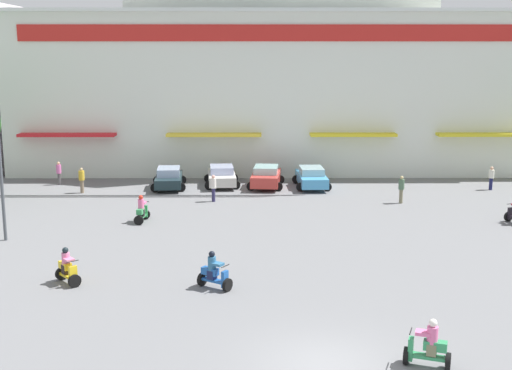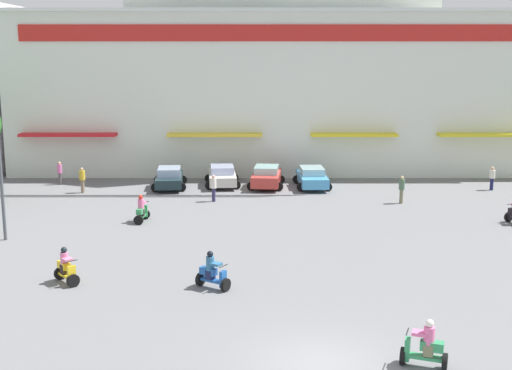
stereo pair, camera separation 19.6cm
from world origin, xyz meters
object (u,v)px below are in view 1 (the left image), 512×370
at_px(pedestrian_1, 213,186).
at_px(pedestrian_3, 59,172).
at_px(scooter_rider_5, 142,211).
at_px(streetlamp_near, 0,160).
at_px(parked_car_1, 222,176).
at_px(pedestrian_2, 401,188).
at_px(scooter_rider_0, 428,347).
at_px(pedestrian_4, 491,177).
at_px(scooter_rider_1, 67,269).
at_px(parked_car_0, 169,178).
at_px(parked_car_2, 266,176).
at_px(parked_car_3, 311,177).
at_px(pedestrian_0, 82,179).
at_px(scooter_rider_3, 214,273).

height_order(pedestrian_1, pedestrian_3, pedestrian_1).
height_order(scooter_rider_5, streetlamp_near, streetlamp_near).
bearing_deg(streetlamp_near, pedestrian_3, 95.54).
bearing_deg(parked_car_1, pedestrian_2, -26.05).
bearing_deg(scooter_rider_0, pedestrian_4, 67.04).
xyz_separation_m(scooter_rider_1, pedestrian_2, (16.49, 14.45, 0.35)).
height_order(pedestrian_3, pedestrian_4, pedestrian_3).
xyz_separation_m(parked_car_1, pedestrian_2, (11.24, -5.50, 0.26)).
bearing_deg(scooter_rider_5, streetlamp_near, -149.91).
distance_m(parked_car_0, pedestrian_2, 15.56).
bearing_deg(parked_car_2, parked_car_3, -2.10).
distance_m(pedestrian_0, pedestrian_2, 20.58).
relative_size(scooter_rider_5, pedestrian_1, 0.91).
height_order(scooter_rider_3, pedestrian_1, pedestrian_1).
relative_size(parked_car_1, pedestrian_1, 2.57).
bearing_deg(scooter_rider_1, parked_car_0, 85.02).
relative_size(scooter_rider_1, pedestrian_1, 0.88).
xyz_separation_m(parked_car_3, pedestrian_1, (-6.46, -4.43, 0.24)).
bearing_deg(parked_car_3, scooter_rider_3, -105.49).
bearing_deg(pedestrian_0, streetlamp_near, -94.72).
relative_size(scooter_rider_5, pedestrian_3, 0.94).
xyz_separation_m(parked_car_2, streetlamp_near, (-13.09, -13.21, 3.23)).
distance_m(parked_car_0, streetlamp_near, 14.79).
bearing_deg(pedestrian_3, scooter_rider_0, -56.04).
relative_size(parked_car_2, parked_car_3, 0.97).
relative_size(scooter_rider_0, pedestrian_1, 0.90).
bearing_deg(parked_car_0, parked_car_1, 11.59).
bearing_deg(scooter_rider_1, scooter_rider_0, -30.19).
relative_size(scooter_rider_5, pedestrian_4, 0.96).
height_order(scooter_rider_3, pedestrian_3, pedestrian_3).
relative_size(scooter_rider_0, pedestrian_3, 0.92).
bearing_deg(parked_car_2, pedestrian_0, -171.07).
bearing_deg(streetlamp_near, pedestrian_2, 20.95).
bearing_deg(pedestrian_4, scooter_rider_1, -141.74).
relative_size(scooter_rider_1, scooter_rider_3, 0.99).
relative_size(scooter_rider_3, pedestrian_0, 0.89).
xyz_separation_m(parked_car_1, parked_car_3, (6.17, -0.54, 0.00)).
bearing_deg(scooter_rider_0, streetlamp_near, 141.84).
xyz_separation_m(parked_car_3, scooter_rider_1, (-11.42, -19.40, -0.10)).
distance_m(scooter_rider_3, pedestrian_1, 15.59).
xyz_separation_m(parked_car_1, pedestrian_3, (-11.39, 0.48, 0.21)).
relative_size(parked_car_1, parked_car_3, 0.96).
bearing_deg(scooter_rider_3, pedestrian_1, 93.38).
relative_size(pedestrian_2, streetlamp_near, 0.25).
xyz_separation_m(parked_car_3, scooter_rider_3, (-5.54, -19.99, -0.11)).
height_order(pedestrian_2, streetlamp_near, streetlamp_near).
bearing_deg(scooter_rider_1, parked_car_1, 75.27).
bearing_deg(pedestrian_1, parked_car_2, 53.61).
height_order(scooter_rider_1, pedestrian_1, pedestrian_1).
relative_size(parked_car_3, pedestrian_2, 2.63).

